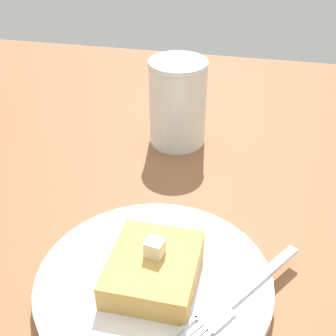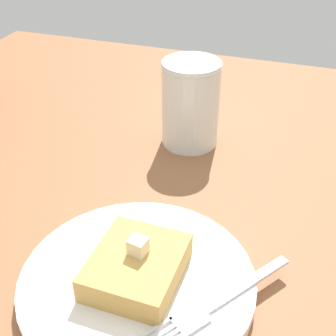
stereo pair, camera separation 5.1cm
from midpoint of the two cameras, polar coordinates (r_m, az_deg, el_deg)
plate at (r=43.85cm, az=-5.18°, el=-14.00°), size 21.50×21.50×1.54cm
toast_slice_center at (r=42.42cm, az=-5.31°, el=-12.28°), size 9.10×7.90×2.58cm
butter_pat_primary at (r=41.26cm, az=-5.26°, el=-9.82°), size 1.70×1.82×1.57cm
fork at (r=41.49cm, az=4.38°, el=-15.95°), size 13.93×10.35×0.36cm
syrup_jar at (r=62.24cm, az=-1.19°, el=7.55°), size 7.78×7.78×11.55cm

